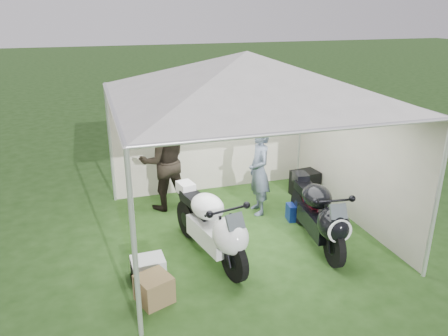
% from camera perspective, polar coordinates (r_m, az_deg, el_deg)
% --- Properties ---
extents(ground, '(80.00, 80.00, 0.00)m').
position_cam_1_polar(ground, '(7.55, 2.63, -8.27)').
color(ground, '#1F3F13').
rests_on(ground, ground).
extents(canopy_tent, '(5.66, 5.66, 3.00)m').
position_cam_1_polar(canopy_tent, '(6.74, 2.88, 11.46)').
color(canopy_tent, silver).
rests_on(canopy_tent, ground).
extents(motorcycle_white, '(0.75, 2.06, 1.03)m').
position_cam_1_polar(motorcycle_white, '(6.52, -1.48, -7.48)').
color(motorcycle_white, black).
rests_on(motorcycle_white, ground).
extents(motorcycle_black, '(0.59, 2.02, 0.99)m').
position_cam_1_polar(motorcycle_black, '(7.05, 12.40, -5.86)').
color(motorcycle_black, black).
rests_on(motorcycle_black, ground).
extents(paddock_stand, '(0.42, 0.29, 0.30)m').
position_cam_1_polar(paddock_stand, '(7.99, 9.65, -5.66)').
color(paddock_stand, blue).
rests_on(paddock_stand, ground).
extents(person_dark_jacket, '(0.95, 0.76, 1.86)m').
position_cam_1_polar(person_dark_jacket, '(8.13, -7.89, 0.89)').
color(person_dark_jacket, black).
rests_on(person_dark_jacket, ground).
extents(person_blue_jacket, '(0.42, 0.61, 1.62)m').
position_cam_1_polar(person_blue_jacket, '(7.93, 4.61, -0.45)').
color(person_blue_jacket, slate).
rests_on(person_blue_jacket, ground).
extents(equipment_box, '(0.55, 0.46, 0.51)m').
position_cam_1_polar(equipment_box, '(8.99, 10.49, -1.97)').
color(equipment_box, black).
rests_on(equipment_box, ground).
extents(crate_0, '(0.47, 0.37, 0.31)m').
position_cam_1_polar(crate_0, '(6.39, -9.87, -12.74)').
color(crate_0, silver).
rests_on(crate_0, ground).
extents(crate_1, '(0.53, 0.53, 0.36)m').
position_cam_1_polar(crate_1, '(5.92, -9.12, -15.31)').
color(crate_1, brown).
rests_on(crate_1, ground).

